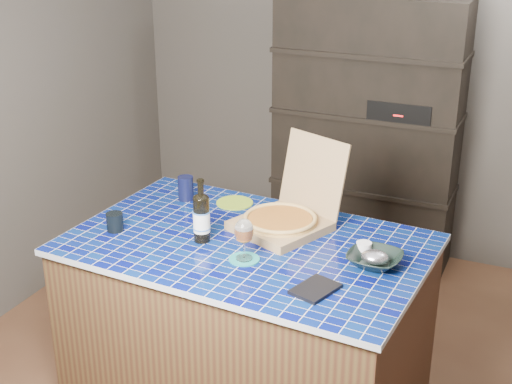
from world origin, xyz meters
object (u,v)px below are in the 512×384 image
at_px(mead_bottle, 201,217).
at_px(dvd_case, 315,289).
at_px(kitchen_island, 248,324).
at_px(wine_glass, 244,232).
at_px(pizza_box, 284,217).
at_px(bowl, 375,259).

distance_m(mead_bottle, dvd_case, 0.67).
xyz_separation_m(kitchen_island, wine_glass, (0.06, -0.17, 0.58)).
bearing_deg(pizza_box, mead_bottle, -114.69).
relative_size(kitchen_island, wine_glass, 8.87).
distance_m(kitchen_island, mead_bottle, 0.60).
bearing_deg(pizza_box, bowl, 1.67).
bearing_deg(kitchen_island, mead_bottle, -155.54).
relative_size(dvd_case, bowl, 0.82).
height_order(mead_bottle, bowl, mead_bottle).
height_order(pizza_box, wine_glass, pizza_box).
distance_m(wine_glass, dvd_case, 0.41).
xyz_separation_m(pizza_box, wine_glass, (-0.04, -0.37, 0.08)).
relative_size(kitchen_island, dvd_case, 8.82).
height_order(pizza_box, dvd_case, pizza_box).
relative_size(wine_glass, bowl, 0.82).
xyz_separation_m(kitchen_island, pizza_box, (0.10, 0.20, 0.50)).
bearing_deg(kitchen_island, pizza_box, 67.06).
bearing_deg(kitchen_island, bowl, 4.86).
bearing_deg(wine_glass, pizza_box, 84.16).
height_order(kitchen_island, wine_glass, wine_glass).
height_order(kitchen_island, pizza_box, pizza_box).
xyz_separation_m(mead_bottle, bowl, (0.79, 0.09, -0.09)).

